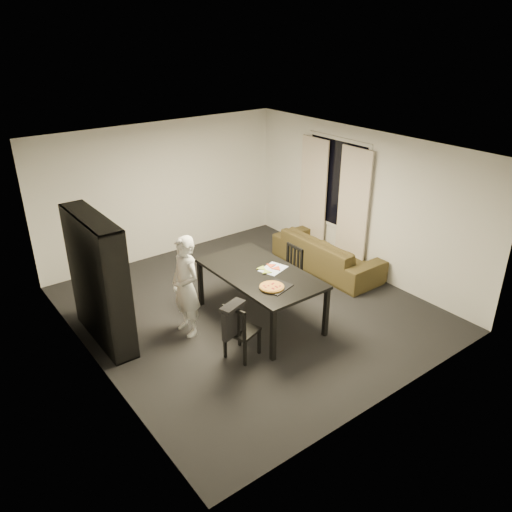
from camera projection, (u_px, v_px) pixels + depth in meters
room at (248, 234)px, 7.56m from camera, size 5.01×5.51×2.61m
window_pane at (337, 184)px, 9.27m from camera, size 0.02×1.40×1.60m
window_frame at (336, 184)px, 9.26m from camera, size 0.03×1.52×1.72m
curtain_left at (353, 210)px, 8.99m from camera, size 0.03×0.70×2.25m
curtain_right at (313, 195)px, 9.74m from camera, size 0.03×0.70×2.25m
bookshelf at (99, 280)px, 6.96m from camera, size 0.35×1.50×1.90m
dining_table at (260, 276)px, 7.50m from camera, size 1.10×1.98×0.82m
chair_left at (238, 328)px, 6.70m from camera, size 0.50×0.50×0.85m
chair_right at (290, 268)px, 8.32m from camera, size 0.41×0.41×0.88m
draped_jacket at (233, 318)px, 6.53m from camera, size 0.41×0.27×0.47m
person at (186, 286)px, 7.18m from camera, size 0.40×0.58×1.54m
baking_tray at (276, 287)px, 7.03m from camera, size 0.47×0.41×0.01m
pepperoni_pizza at (272, 287)px, 6.99m from camera, size 0.35×0.35×0.03m
kitchen_towel at (273, 269)px, 7.55m from camera, size 0.47×0.41×0.01m
pizza_slices at (269, 268)px, 7.54m from camera, size 0.43×0.38×0.01m
sofa at (327, 253)px, 9.29m from camera, size 0.86×2.19×0.64m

